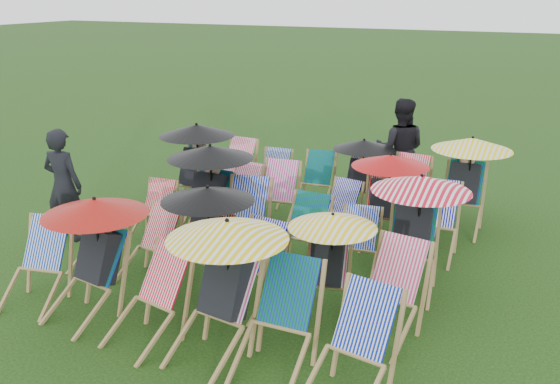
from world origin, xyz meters
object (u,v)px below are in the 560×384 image
at_px(person_rear, 400,149).
at_px(deckchair_0, 35,265).
at_px(deckchair_29, 464,182).
at_px(deckchair_5, 351,350).
at_px(person_left, 63,185).

bearing_deg(person_rear, deckchair_0, 52.72).
bearing_deg(deckchair_29, person_rear, 139.22).
bearing_deg(deckchair_5, person_left, 170.23).
bearing_deg(person_left, deckchair_29, -155.28).
height_order(deckchair_0, deckchair_5, deckchair_5).
distance_m(deckchair_0, deckchair_5, 3.92).
height_order(deckchair_5, person_rear, person_rear).
distance_m(person_left, person_rear, 5.54).
height_order(deckchair_0, deckchair_29, deckchair_29).
bearing_deg(deckchair_5, deckchair_0, -172.21).
relative_size(deckchair_0, person_rear, 0.55).
height_order(person_left, person_rear, person_rear).
xyz_separation_m(deckchair_29, person_rear, (-1.27, 1.03, 0.14)).
height_order(deckchair_0, person_left, person_left).
height_order(deckchair_29, person_left, person_left).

